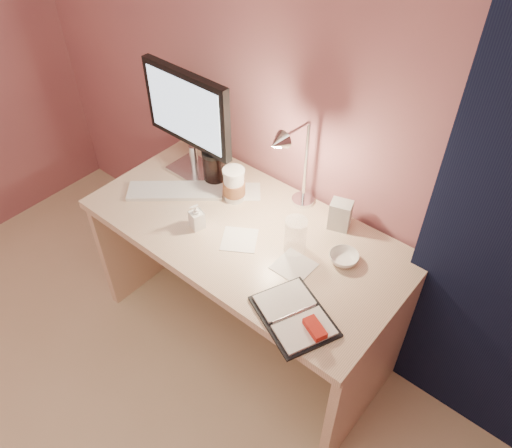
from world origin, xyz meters
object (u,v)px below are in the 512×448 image
Objects in this scene: dark_jar at (215,168)px; product_box at (340,215)px; planner at (296,317)px; desk at (257,256)px; bowl at (344,258)px; clear_cup at (295,236)px; keyboard at (175,191)px; monitor at (189,115)px; lotion_bottle at (197,216)px; desk_lamp at (293,164)px; coffee_cup at (234,185)px.

dark_jar is 1.14× the size of product_box.
dark_jar is at bearing 176.32° from planner.
bowl is (0.42, 0.03, 0.24)m from desk.
keyboard is at bearing -174.93° from clear_cup.
monitor is 4.31× the size of lotion_bottle.
monitor is 3.95× the size of product_box.
lotion_bottle is at bearing -130.07° from desk.
bowl is 0.21m from product_box.
desk_lamp reaches higher than planner.
monitor is at bearing 174.55° from coffee_cup.
keyboard is 3.68× the size of bowl.
lotion_bottle is (0.24, -0.10, 0.05)m from keyboard.
bowl is at bearing -69.99° from product_box.
clear_cup reaches higher than bowl.
desk_lamp is (0.26, 0.31, 0.21)m from lotion_bottle.
planner is at bearing -52.59° from clear_cup.
keyboard is 0.98× the size of desk_lamp.
desk is 0.39m from lotion_bottle.
desk_lamp is at bearing 132.04° from clear_cup.
keyboard is (-0.41, -0.10, 0.23)m from desk.
clear_cup is at bearing 21.48° from lotion_bottle.
clear_cup reaches higher than keyboard.
keyboard is 0.27m from lotion_bottle.
product_box reaches higher than desk.
keyboard is at bearing -171.09° from bowl.
product_box is (0.74, 0.12, -0.24)m from monitor.
clear_cup is 1.19× the size of product_box.
dark_jar is (0.08, 0.18, 0.07)m from keyboard.
desk_lamp is (0.54, 0.04, -0.04)m from monitor.
bowl is 0.75m from dark_jar.
planner is 2.24× the size of coffee_cup.
monitor reaches higher than desk_lamp.
planner is at bearing -45.47° from desk_lamp.
planner is at bearing -54.86° from keyboard.
desk is at bearing -14.20° from dark_jar.
desk is 0.38m from clear_cup.
desk is 8.92× the size of clear_cup.
monitor reaches higher than coffee_cup.
monitor is (-0.45, 0.07, 0.54)m from desk.
coffee_cup is 1.38× the size of bowl.
product_box is at bearing 9.96° from monitor.
lotion_bottle is 0.32m from dark_jar.
product_box is at bearing 17.42° from coffee_cup.
desk_lamp is at bearing 4.33° from dark_jar.
dark_jar is at bearing 25.35° from keyboard.
dark_jar reaches higher than lotion_bottle.
desk_lamp reaches higher than desk.
clear_cup is 0.43m from lotion_bottle.
clear_cup is 1.30× the size of lotion_bottle.
lotion_bottle reaches higher than desk.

